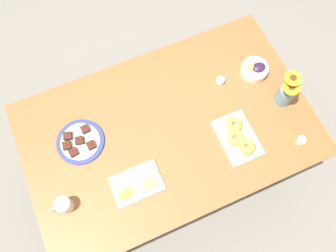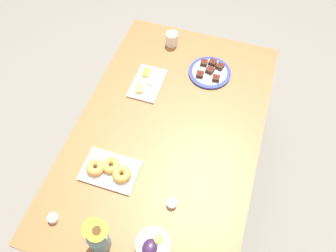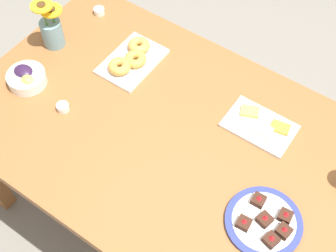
{
  "view_description": "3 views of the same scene",
  "coord_description": "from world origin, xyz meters",
  "px_view_note": "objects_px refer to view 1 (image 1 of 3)",
  "views": [
    {
      "loc": [
        0.25,
        0.57,
        2.45
      ],
      "look_at": [
        0.0,
        0.0,
        0.78
      ],
      "focal_mm": 35.0,
      "sensor_mm": 36.0,
      "label": 1
    },
    {
      "loc": [
        -0.9,
        -0.29,
        2.27
      ],
      "look_at": [
        0.0,
        0.0,
        0.78
      ],
      "focal_mm": 35.0,
      "sensor_mm": 36.0,
      "label": 2
    },
    {
      "loc": [
        0.56,
        -0.81,
        2.2
      ],
      "look_at": [
        0.0,
        0.0,
        0.78
      ],
      "focal_mm": 50.0,
      "sensor_mm": 36.0,
      "label": 3
    }
  ],
  "objects_px": {
    "coffee_mug": "(64,205)",
    "flower_vase": "(286,94)",
    "croissant_platter": "(238,137)",
    "jam_cup_berry": "(301,141)",
    "grape_bowl": "(255,69)",
    "jam_cup_honey": "(220,80)",
    "dessert_plate": "(80,142)",
    "dining_table": "(168,134)",
    "cheese_platter": "(137,184)"
  },
  "relations": [
    {
      "from": "coffee_mug",
      "to": "cheese_platter",
      "type": "distance_m",
      "value": 0.37
    },
    {
      "from": "cheese_platter",
      "to": "flower_vase",
      "type": "distance_m",
      "value": 0.95
    },
    {
      "from": "dining_table",
      "to": "coffee_mug",
      "type": "xyz_separation_m",
      "value": [
        0.64,
        0.18,
        0.13
      ]
    },
    {
      "from": "grape_bowl",
      "to": "dessert_plate",
      "type": "relative_size",
      "value": 0.6
    },
    {
      "from": "jam_cup_berry",
      "to": "flower_vase",
      "type": "xyz_separation_m",
      "value": [
        -0.03,
        -0.26,
        0.07
      ]
    },
    {
      "from": "dining_table",
      "to": "grape_bowl",
      "type": "height_order",
      "value": "grape_bowl"
    },
    {
      "from": "jam_cup_berry",
      "to": "flower_vase",
      "type": "bearing_deg",
      "value": -97.35
    },
    {
      "from": "dining_table",
      "to": "jam_cup_honey",
      "type": "xyz_separation_m",
      "value": [
        -0.4,
        -0.15,
        0.1
      ]
    },
    {
      "from": "croissant_platter",
      "to": "jam_cup_honey",
      "type": "distance_m",
      "value": 0.36
    },
    {
      "from": "cheese_platter",
      "to": "jam_cup_honey",
      "type": "distance_m",
      "value": 0.76
    },
    {
      "from": "grape_bowl",
      "to": "flower_vase",
      "type": "bearing_deg",
      "value": 104.19
    },
    {
      "from": "croissant_platter",
      "to": "flower_vase",
      "type": "bearing_deg",
      "value": -162.97
    },
    {
      "from": "grape_bowl",
      "to": "flower_vase",
      "type": "distance_m",
      "value": 0.24
    },
    {
      "from": "cheese_platter",
      "to": "coffee_mug",
      "type": "bearing_deg",
      "value": -6.03
    },
    {
      "from": "croissant_platter",
      "to": "jam_cup_berry",
      "type": "distance_m",
      "value": 0.34
    },
    {
      "from": "cheese_platter",
      "to": "jam_cup_berry",
      "type": "xyz_separation_m",
      "value": [
        -0.91,
        0.14,
        0.01
      ]
    },
    {
      "from": "dining_table",
      "to": "jam_cup_berry",
      "type": "height_order",
      "value": "jam_cup_berry"
    },
    {
      "from": "cheese_platter",
      "to": "croissant_platter",
      "type": "relative_size",
      "value": 0.93
    },
    {
      "from": "dessert_plate",
      "to": "jam_cup_honey",
      "type": "bearing_deg",
      "value": -178.23
    },
    {
      "from": "flower_vase",
      "to": "cheese_platter",
      "type": "bearing_deg",
      "value": 7.16
    },
    {
      "from": "jam_cup_honey",
      "to": "flower_vase",
      "type": "height_order",
      "value": "flower_vase"
    },
    {
      "from": "dining_table",
      "to": "cheese_platter",
      "type": "relative_size",
      "value": 6.15
    },
    {
      "from": "flower_vase",
      "to": "dining_table",
      "type": "bearing_deg",
      "value": -8.57
    },
    {
      "from": "jam_cup_berry",
      "to": "flower_vase",
      "type": "distance_m",
      "value": 0.27
    },
    {
      "from": "coffee_mug",
      "to": "jam_cup_honey",
      "type": "relative_size",
      "value": 2.33
    },
    {
      "from": "coffee_mug",
      "to": "grape_bowl",
      "type": "bearing_deg",
      "value": -166.37
    },
    {
      "from": "jam_cup_honey",
      "to": "flower_vase",
      "type": "relative_size",
      "value": 0.2
    },
    {
      "from": "flower_vase",
      "to": "croissant_platter",
      "type": "bearing_deg",
      "value": 17.03
    },
    {
      "from": "dessert_plate",
      "to": "dining_table",
      "type": "bearing_deg",
      "value": 165.84
    },
    {
      "from": "jam_cup_berry",
      "to": "flower_vase",
      "type": "height_order",
      "value": "flower_vase"
    },
    {
      "from": "dining_table",
      "to": "dessert_plate",
      "type": "relative_size",
      "value": 6.17
    },
    {
      "from": "flower_vase",
      "to": "jam_cup_berry",
      "type": "bearing_deg",
      "value": 82.65
    },
    {
      "from": "dining_table",
      "to": "flower_vase",
      "type": "distance_m",
      "value": 0.69
    },
    {
      "from": "coffee_mug",
      "to": "dessert_plate",
      "type": "distance_m",
      "value": 0.35
    },
    {
      "from": "coffee_mug",
      "to": "flower_vase",
      "type": "xyz_separation_m",
      "value": [
        -1.31,
        -0.08,
        0.04
      ]
    },
    {
      "from": "flower_vase",
      "to": "dessert_plate",
      "type": "bearing_deg",
      "value": -10.91
    },
    {
      "from": "jam_cup_berry",
      "to": "dining_table",
      "type": "bearing_deg",
      "value": -29.61
    },
    {
      "from": "croissant_platter",
      "to": "dessert_plate",
      "type": "xyz_separation_m",
      "value": [
        0.8,
        -0.32,
        -0.01
      ]
    },
    {
      "from": "grape_bowl",
      "to": "jam_cup_berry",
      "type": "xyz_separation_m",
      "value": [
        -0.02,
        0.48,
        -0.01
      ]
    },
    {
      "from": "coffee_mug",
      "to": "flower_vase",
      "type": "bearing_deg",
      "value": -176.55
    },
    {
      "from": "coffee_mug",
      "to": "croissant_platter",
      "type": "xyz_separation_m",
      "value": [
        -0.97,
        0.02,
        -0.02
      ]
    },
    {
      "from": "croissant_platter",
      "to": "grape_bowl",
      "type": "bearing_deg",
      "value": -130.63
    },
    {
      "from": "grape_bowl",
      "to": "jam_cup_honey",
      "type": "height_order",
      "value": "grape_bowl"
    },
    {
      "from": "jam_cup_berry",
      "to": "dessert_plate",
      "type": "relative_size",
      "value": 0.19
    },
    {
      "from": "dining_table",
      "to": "grape_bowl",
      "type": "distance_m",
      "value": 0.63
    },
    {
      "from": "grape_bowl",
      "to": "jam_cup_honey",
      "type": "relative_size",
      "value": 3.24
    },
    {
      "from": "dessert_plate",
      "to": "jam_cup_berry",
      "type": "bearing_deg",
      "value": 156.57
    },
    {
      "from": "coffee_mug",
      "to": "flower_vase",
      "type": "height_order",
      "value": "flower_vase"
    },
    {
      "from": "coffee_mug",
      "to": "croissant_platter",
      "type": "relative_size",
      "value": 0.4
    },
    {
      "from": "croissant_platter",
      "to": "dessert_plate",
      "type": "bearing_deg",
      "value": -22.03
    }
  ]
}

